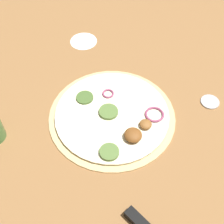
{
  "coord_description": "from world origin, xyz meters",
  "views": [
    {
      "loc": [
        0.42,
        0.13,
        0.58
      ],
      "look_at": [
        0.0,
        0.0,
        0.02
      ],
      "focal_mm": 50.0,
      "sensor_mm": 36.0,
      "label": 1
    }
  ],
  "objects": [
    {
      "name": "loose_cap",
      "position": [
        -0.11,
        0.21,
        0.0
      ],
      "size": [
        0.05,
        0.05,
        0.01
      ],
      "color": "#B2B2B7",
      "rests_on": "ground_plane"
    },
    {
      "name": "ground_plane",
      "position": [
        0.0,
        0.0,
        0.0
      ],
      "size": [
        3.0,
        3.0,
        0.0
      ],
      "primitive_type": "plane",
      "color": "olive"
    },
    {
      "name": "pizza",
      "position": [
        0.0,
        0.0,
        0.01
      ],
      "size": [
        0.3,
        0.3,
        0.03
      ],
      "color": "#D6B77A",
      "rests_on": "ground_plane"
    },
    {
      "name": "flour_patch",
      "position": [
        -0.23,
        -0.16,
        0.0
      ],
      "size": [
        0.08,
        0.08,
        0.0
      ],
      "color": "white",
      "rests_on": "ground_plane"
    }
  ]
}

